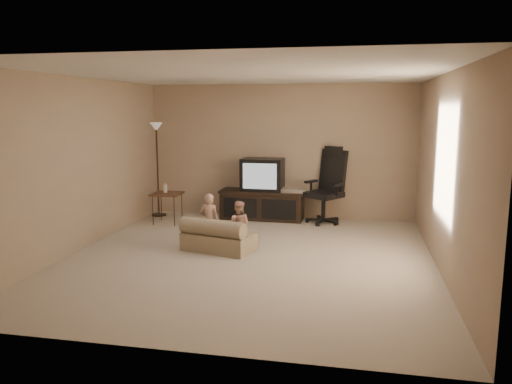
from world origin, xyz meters
The scene contains 9 objects.
floor centered at (0.00, 0.00, 0.00)m, with size 5.50×5.50×0.00m, color beige.
room_shell centered at (0.00, 0.00, 1.52)m, with size 5.50×5.50×5.50m.
tv_stand centered at (-0.27, 2.49, 0.47)m, with size 1.60×0.62×1.14m.
office_chair centered at (0.91, 2.42, 0.50)m, with size 0.88×0.89×1.38m.
side_table centered at (-1.90, 1.80, 0.54)m, with size 0.50×0.50×0.75m.
floor_lamp centered at (-2.30, 2.37, 1.31)m, with size 0.28×0.28×1.79m.
child_sofa centered at (-0.53, 0.25, 0.20)m, with size 1.12×0.81×0.49m.
toddler_left centered at (-0.69, 0.40, 0.41)m, with size 0.30×0.22×0.82m, color tan.
toddler_right centered at (-0.24, 0.38, 0.36)m, with size 0.35×0.19×0.73m, color tan.
Camera 1 is at (1.42, -6.52, 2.06)m, focal length 35.00 mm.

